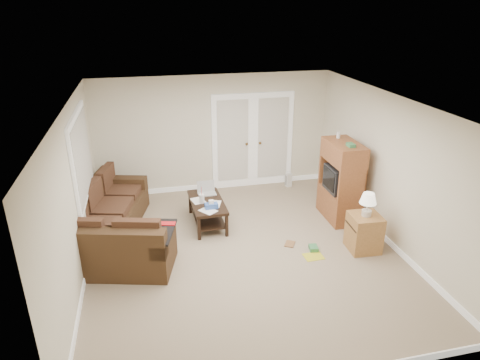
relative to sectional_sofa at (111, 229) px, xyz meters
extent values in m
plane|color=gray|center=(2.13, -0.71, -0.33)|extent=(5.50, 5.50, 0.00)
cube|color=silver|center=(2.13, -0.71, 2.17)|extent=(5.00, 5.50, 0.02)
cube|color=silver|center=(-0.37, -0.71, 0.92)|extent=(0.02, 5.50, 2.50)
cube|color=silver|center=(4.63, -0.71, 0.92)|extent=(0.02, 5.50, 2.50)
cube|color=silver|center=(2.13, 2.04, 0.92)|extent=(5.00, 0.02, 2.50)
cube|color=silver|center=(2.13, -3.46, 0.92)|extent=(5.00, 0.02, 2.50)
cube|color=white|center=(2.53, 2.01, 0.70)|extent=(0.90, 0.04, 2.13)
cube|color=white|center=(3.43, 2.01, 0.70)|extent=(0.90, 0.04, 2.13)
cube|color=white|center=(2.53, 1.99, 0.75)|extent=(0.68, 0.02, 1.80)
cube|color=white|center=(3.43, 1.99, 0.75)|extent=(0.68, 0.02, 1.80)
cube|color=white|center=(-0.34, 0.29, 1.22)|extent=(0.04, 1.92, 1.42)
cube|color=white|center=(-0.31, 0.29, 1.22)|extent=(0.02, 1.74, 1.24)
cube|color=#422C19|center=(-0.05, 0.54, -0.12)|extent=(1.44, 2.43, 0.42)
cube|color=#422C19|center=(-0.37, 0.62, 0.30)|extent=(0.81, 2.26, 0.43)
cube|color=#422C19|center=(0.21, 1.52, 0.19)|extent=(0.92, 0.46, 0.22)
cube|color=#4C2E1E|center=(0.02, 0.52, 0.15)|extent=(1.13, 2.25, 0.12)
cube|color=#422C19|center=(0.09, -0.68, -0.12)|extent=(1.95, 1.32, 0.42)
cube|color=#422C19|center=(0.00, -0.99, 0.30)|extent=(1.78, 0.68, 0.43)
cube|color=#422C19|center=(0.83, -0.87, 0.19)|extent=(0.46, 0.92, 0.22)
cube|color=#4C2E1E|center=(0.11, -0.60, 0.15)|extent=(1.78, 1.00, 0.12)
cube|color=black|center=(0.83, -0.87, 0.32)|extent=(0.51, 0.85, 0.03)
cube|color=red|center=(0.89, -0.66, 0.34)|extent=(0.34, 0.20, 0.02)
cube|color=black|center=(1.71, 0.41, 0.12)|extent=(0.61, 1.17, 0.05)
cube|color=black|center=(1.71, 0.41, -0.17)|extent=(0.52, 1.08, 0.03)
cylinder|color=silver|center=(1.60, 0.35, 0.23)|extent=(0.09, 0.09, 0.17)
cylinder|color=red|center=(1.60, 0.35, 0.38)|extent=(0.01, 0.01, 0.15)
cube|color=#3358A8|center=(1.73, 0.09, 0.19)|extent=(0.23, 0.13, 0.09)
cube|color=white|center=(1.71, 0.30, 0.15)|extent=(0.39, 0.64, 0.00)
cube|color=brown|center=(4.20, 0.11, -0.05)|extent=(0.52, 0.95, 0.57)
cube|color=brown|center=(4.20, 0.11, 0.99)|extent=(0.52, 0.95, 0.38)
cube|color=black|center=(4.18, 0.11, 0.47)|extent=(0.46, 0.57, 0.47)
cube|color=black|center=(3.95, 0.12, 0.49)|extent=(0.01, 0.49, 0.38)
cube|color=#387C48|center=(4.20, -0.12, 1.21)|extent=(0.11, 0.17, 0.06)
cylinder|color=silver|center=(4.20, 0.40, 1.24)|extent=(0.07, 0.07, 0.11)
cube|color=#A7733D|center=(4.10, -1.06, -0.01)|extent=(0.52, 0.52, 0.63)
cylinder|color=beige|center=(4.10, -1.06, 0.35)|extent=(0.16, 0.16, 0.10)
cylinder|color=beige|center=(4.10, -1.06, 0.47)|extent=(0.03, 0.03, 0.14)
cone|color=white|center=(4.10, -1.06, 0.62)|extent=(0.27, 0.27, 0.18)
cube|color=silver|center=(3.76, 1.74, -0.18)|extent=(0.14, 0.13, 0.31)
cube|color=gold|center=(3.22, -1.09, -0.33)|extent=(0.32, 0.26, 0.01)
cube|color=#387C48|center=(3.29, -0.90, -0.29)|extent=(0.16, 0.20, 0.07)
imported|color=brown|center=(2.90, -0.60, -0.32)|extent=(0.25, 0.27, 0.02)
camera|label=1|loc=(0.71, -6.64, 3.54)|focal=32.00mm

